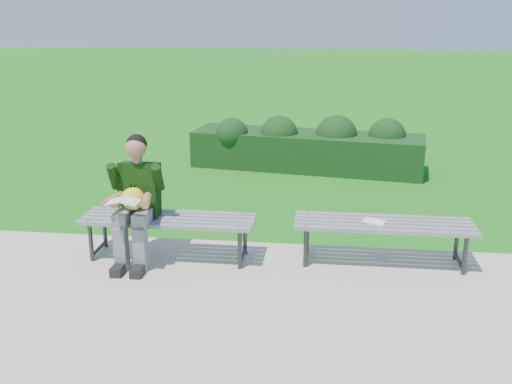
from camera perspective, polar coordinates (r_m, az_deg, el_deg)
The scene contains 7 objects.
ground at distance 6.46m, azimuth 1.84°, elevation -5.29°, with size 80.00×80.00×0.00m.
walkway at distance 4.89m, azimuth -0.03°, elevation -13.00°, with size 30.00×3.50×0.02m.
hedge at distance 9.61m, azimuth 5.36°, elevation 4.60°, with size 3.91×1.51×0.91m.
bench_left at distance 6.01m, azimuth -8.76°, elevation -3.00°, with size 1.80×0.50×0.46m.
bench_right at distance 5.95m, azimuth 12.64°, elevation -3.43°, with size 1.80×0.50×0.46m.
seated_boy at distance 5.92m, azimuth -11.93°, elevation -0.45°, with size 0.56×0.76×1.31m.
paper_sheet at distance 5.92m, azimuth 11.71°, elevation -2.89°, with size 0.27×0.23×0.01m.
Camera 1 is at (0.51, -5.95, 2.47)m, focal length 40.00 mm.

